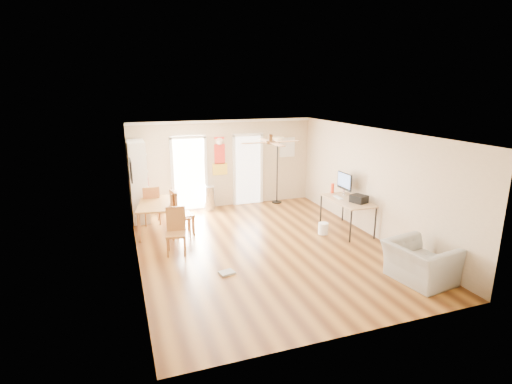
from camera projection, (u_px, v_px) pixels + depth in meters
name	position (u px, v px, depth m)	size (l,w,h in m)	color
floor	(265.00, 247.00, 8.98)	(7.00, 7.00, 0.00)	brown
ceiling	(265.00, 132.00, 8.31)	(5.50, 7.00, 0.00)	silver
wall_back	(224.00, 164.00, 11.84)	(5.50, 0.04, 2.60)	beige
wall_front	(355.00, 253.00, 5.46)	(5.50, 0.04, 2.60)	beige
wall_left	(134.00, 204.00, 7.76)	(0.04, 7.00, 2.60)	beige
wall_right	(372.00, 182.00, 9.53)	(0.04, 7.00, 2.60)	beige
crown_molding	(265.00, 134.00, 8.32)	(5.50, 7.00, 0.08)	white
kitchen_doorway	(189.00, 175.00, 11.55)	(0.90, 0.10, 2.10)	white
bathroom_doorway	(248.00, 170.00, 12.13)	(0.80, 0.10, 2.10)	white
wall_decal	(220.00, 156.00, 11.72)	(0.46, 0.03, 1.10)	red
ac_grille	(287.00, 147.00, 12.37)	(0.50, 0.04, 0.60)	white
framed_poster	(131.00, 170.00, 8.94)	(0.04, 0.66, 0.48)	black
ceiling_fan	(271.00, 142.00, 8.08)	(1.24, 1.24, 0.20)	#593819
bookshelf	(138.00, 181.00, 10.59)	(0.43, 0.97, 2.16)	silver
dining_table	(158.00, 217.00, 9.90)	(0.90, 1.49, 0.75)	olive
dining_chair_right_a	(183.00, 214.00, 9.61)	(0.44, 0.44, 1.07)	#AB7137
dining_chair_right_b	(183.00, 213.00, 9.64)	(0.46, 0.46, 1.12)	#955930
dining_chair_near	(176.00, 232.00, 8.51)	(0.41, 0.41, 1.01)	#A27534
dining_chair_far	(151.00, 205.00, 10.43)	(0.42, 0.42, 1.03)	#9C5D32
trash_can	(209.00, 198.00, 11.66)	(0.33, 0.33, 0.71)	silver
torchiere_lamp	(277.00, 171.00, 12.20)	(0.39, 0.39, 2.05)	black
computer_desk	(347.00, 215.00, 9.93)	(0.76, 1.51, 0.81)	tan
imac	(344.00, 184.00, 10.18)	(0.09, 0.63, 0.59)	black
keyboard	(338.00, 197.00, 10.01)	(0.12, 0.38, 0.01)	silver
printer	(359.00, 199.00, 9.58)	(0.31, 0.36, 0.18)	black
orange_bottle	(332.00, 188.00, 10.43)	(0.09, 0.09, 0.26)	#F13815
wastebasket_a	(323.00, 228.00, 9.77)	(0.25, 0.25, 0.28)	white
floor_cloth	(227.00, 273.00, 7.71)	(0.29, 0.22, 0.04)	gray
armchair	(420.00, 263.00, 7.34)	(1.13, 0.98, 0.73)	#999994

